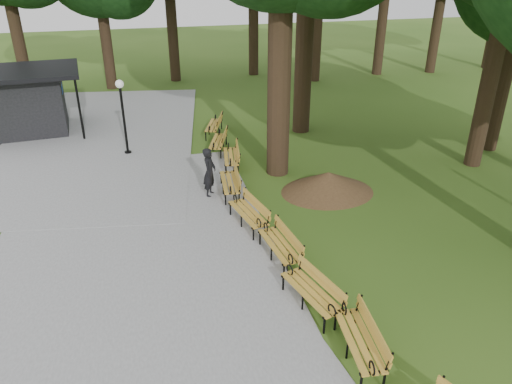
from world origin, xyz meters
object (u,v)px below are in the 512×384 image
object	(u,v)px
bench_2	(359,340)
bench_6	(230,182)
person	(210,172)
kiosk	(22,101)
bench_7	(231,156)
bench_3	(311,292)
bench_9	(214,125)
bench_5	(248,213)
bench_4	(279,245)
bench_8	(218,141)
dirt_mound	(328,182)
lamp_post	(122,101)

from	to	relation	value
bench_2	bench_6	world-z (taller)	same
person	bench_6	size ratio (longest dim) A/B	0.88
kiosk	bench_7	size ratio (longest dim) A/B	2.37
bench_3	bench_9	world-z (taller)	same
bench_5	bench_7	bearing A→B (deg)	163.37
bench_4	bench_8	size ratio (longest dim) A/B	1.00
bench_2	bench_5	size ratio (longest dim) A/B	1.00
person	bench_2	size ratio (longest dim) A/B	0.88
person	bench_6	bearing A→B (deg)	-70.68
bench_3	bench_4	bearing A→B (deg)	169.18
bench_9	kiosk	bearing A→B (deg)	-87.97
dirt_mound	bench_2	bearing A→B (deg)	-108.44
lamp_post	bench_5	bearing A→B (deg)	-65.07
person	kiosk	world-z (taller)	kiosk
bench_2	bench_7	bearing A→B (deg)	-171.00
bench_8	bench_9	xyz separation A→B (m)	(0.22, 2.08, 0.00)
bench_7	dirt_mound	bearing A→B (deg)	52.30
bench_3	bench_7	bearing A→B (deg)	166.13
dirt_mound	bench_7	xyz separation A→B (m)	(-2.68, 2.93, 0.08)
bench_4	bench_5	size ratio (longest dim) A/B	1.00
lamp_post	bench_9	distance (m)	4.37
bench_5	bench_7	world-z (taller)	same
bench_4	bench_9	bearing A→B (deg)	173.48
person	bench_7	xyz separation A→B (m)	(1.19, 2.15, -0.40)
bench_2	bench_7	world-z (taller)	same
bench_7	bench_4	bearing A→B (deg)	8.51
bench_3	bench_9	distance (m)	12.20
bench_9	bench_7	bearing A→B (deg)	19.02
kiosk	bench_2	bearing A→B (deg)	-67.57
dirt_mound	bench_9	xyz separation A→B (m)	(-2.60, 6.73, 0.08)
lamp_post	bench_3	size ratio (longest dim) A/B	1.58
lamp_post	bench_7	world-z (taller)	lamp_post
bench_2	bench_9	distance (m)	13.86
dirt_mound	bench_7	size ratio (longest dim) A/B	1.40
lamp_post	bench_8	bearing A→B (deg)	-11.60
dirt_mound	bench_8	world-z (taller)	bench_8
kiosk	bench_6	distance (m)	11.46
bench_6	bench_7	world-z (taller)	same
person	lamp_post	world-z (taller)	lamp_post
bench_2	bench_3	xyz separation A→B (m)	(-0.36, 1.65, 0.00)
person	bench_2	bearing A→B (deg)	-143.12
dirt_mound	bench_9	size ratio (longest dim) A/B	1.40
dirt_mound	bench_7	distance (m)	3.97
bench_7	bench_9	bearing A→B (deg)	-171.28
kiosk	bench_7	xyz separation A→B (m)	(7.97, -6.44, -0.97)
bench_4	bench_7	size ratio (longest dim) A/B	1.00
bench_5	bench_6	bearing A→B (deg)	171.03
bench_3	lamp_post	bearing A→B (deg)	-174.88
dirt_mound	kiosk	bearing A→B (deg)	138.66
bench_3	bench_5	size ratio (longest dim) A/B	1.00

